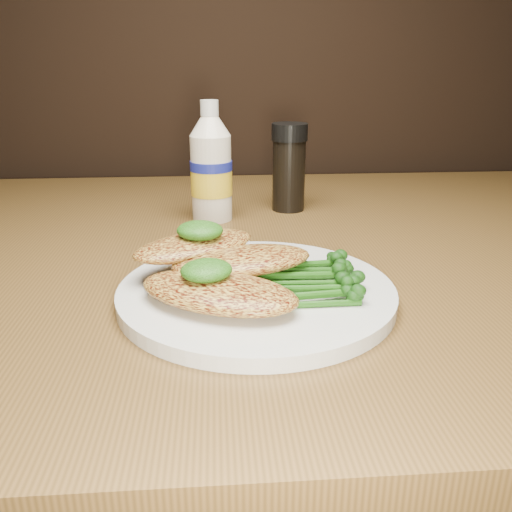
{
  "coord_description": "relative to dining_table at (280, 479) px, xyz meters",
  "views": [
    {
      "loc": [
        -0.08,
        0.43,
        0.96
      ],
      "look_at": [
        -0.05,
        0.89,
        0.79
      ],
      "focal_mm": 37.28,
      "sensor_mm": 36.0,
      "label": 1
    }
  ],
  "objects": [
    {
      "name": "chicken_mid",
      "position": [
        -0.06,
        -0.15,
        0.41
      ],
      "size": [
        0.15,
        0.1,
        0.02
      ],
      "primitive_type": "ellipsoid",
      "rotation": [
        0.0,
        0.0,
        0.25
      ],
      "color": "gold",
      "rests_on": "plate"
    },
    {
      "name": "pesto_front",
      "position": [
        -0.09,
        -0.2,
        0.42
      ],
      "size": [
        0.06,
        0.05,
        0.02
      ],
      "primitive_type": "ellipsoid",
      "rotation": [
        0.0,
        0.0,
        0.33
      ],
      "color": "black",
      "rests_on": "chicken_front"
    },
    {
      "name": "pepper_grinder",
      "position": [
        0.02,
        0.14,
        0.44
      ],
      "size": [
        0.06,
        0.06,
        0.13
      ],
      "primitive_type": null,
      "rotation": [
        0.0,
        0.0,
        -0.15
      ],
      "color": "black",
      "rests_on": "dining_table"
    },
    {
      "name": "plate",
      "position": [
        -0.05,
        -0.17,
        0.38
      ],
      "size": [
        0.26,
        0.26,
        0.01
      ],
      "primitive_type": "cylinder",
      "color": "silver",
      "rests_on": "dining_table"
    },
    {
      "name": "pesto_back",
      "position": [
        -0.1,
        -0.13,
        0.43
      ],
      "size": [
        0.06,
        0.05,
        0.02
      ],
      "primitive_type": "ellipsoid",
      "rotation": [
        0.0,
        0.0,
        -0.33
      ],
      "color": "black",
      "rests_on": "chicken_back"
    },
    {
      "name": "chicken_back",
      "position": [
        -0.11,
        -0.13,
        0.42
      ],
      "size": [
        0.14,
        0.12,
        0.02
      ],
      "primitive_type": "ellipsoid",
      "rotation": [
        0.0,
        0.0,
        0.56
      ],
      "color": "gold",
      "rests_on": "plate"
    },
    {
      "name": "chicken_front",
      "position": [
        -0.08,
        -0.21,
        0.4
      ],
      "size": [
        0.16,
        0.13,
        0.02
      ],
      "primitive_type": "ellipsoid",
      "rotation": [
        0.0,
        0.0,
        -0.48
      ],
      "color": "gold",
      "rests_on": "plate"
    },
    {
      "name": "mayo_bottle",
      "position": [
        -0.09,
        0.1,
        0.46
      ],
      "size": [
        0.06,
        0.06,
        0.16
      ],
      "primitive_type": null,
      "rotation": [
        0.0,
        0.0,
        0.12
      ],
      "color": "white",
      "rests_on": "dining_table"
    },
    {
      "name": "broccolini_bundle",
      "position": [
        -0.01,
        -0.17,
        0.4
      ],
      "size": [
        0.15,
        0.13,
        0.02
      ],
      "primitive_type": null,
      "rotation": [
        0.0,
        0.0,
        0.24
      ],
      "color": "#1D5011",
      "rests_on": "plate"
    },
    {
      "name": "dining_table",
      "position": [
        0.0,
        0.0,
        0.0
      ],
      "size": [
        1.2,
        0.8,
        0.75
      ],
      "primitive_type": null,
      "color": "#4A3316",
      "rests_on": "floor"
    }
  ]
}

